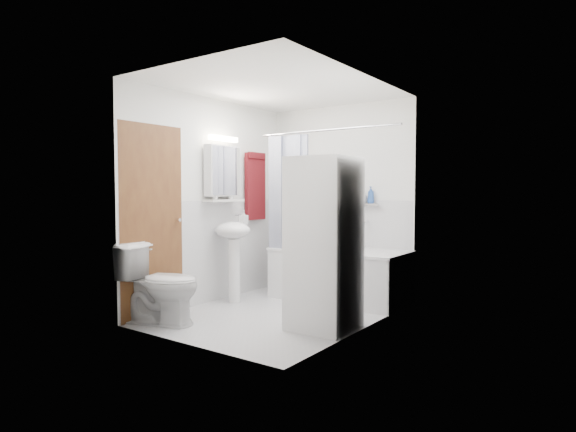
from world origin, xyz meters
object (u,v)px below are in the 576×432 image
Objects in this scene: sink at (233,243)px; toilet at (161,284)px; bathtub at (339,272)px; washer_dryer at (324,243)px.

sink is 1.30× the size of toilet.
sink reaches higher than bathtub.
bathtub is at bearing 39.79° from sink.
toilet reaches higher than bathtub.
washer_dryer is at bearing -12.48° from sink.
bathtub is 2.14m from toilet.
washer_dryer is (0.46, -1.13, 0.48)m from bathtub.
sink is at bearing -15.82° from toilet.
washer_dryer reaches higher than bathtub.
washer_dryer is (1.43, -0.32, 0.11)m from sink.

